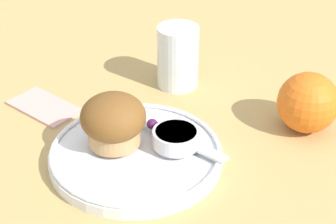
{
  "coord_description": "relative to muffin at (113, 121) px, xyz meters",
  "views": [
    {
      "loc": [
        0.38,
        -0.41,
        0.43
      ],
      "look_at": [
        0.01,
        0.05,
        0.06
      ],
      "focal_mm": 60.0,
      "sensor_mm": 36.0,
      "label": 1
    }
  ],
  "objects": [
    {
      "name": "muffin",
      "position": [
        0.0,
        0.0,
        0.0
      ],
      "size": [
        0.08,
        0.08,
        0.07
      ],
      "color": "tan",
      "rests_on": "plate"
    },
    {
      "name": "cream_ramekin",
      "position": [
        0.06,
        0.04,
        -0.02
      ],
      "size": [
        0.06,
        0.06,
        0.02
      ],
      "color": "silver",
      "rests_on": "plate"
    },
    {
      "name": "orange_fruit",
      "position": [
        0.16,
        0.21,
        -0.01
      ],
      "size": [
        0.08,
        0.08,
        0.08
      ],
      "color": "orange",
      "rests_on": "ground_plane"
    },
    {
      "name": "juice_glass",
      "position": [
        -0.05,
        0.19,
        -0.0
      ],
      "size": [
        0.06,
        0.06,
        0.1
      ],
      "color": "silver",
      "rests_on": "ground_plane"
    },
    {
      "name": "berry_pair",
      "position": [
        0.02,
        0.05,
        -0.02
      ],
      "size": [
        0.03,
        0.01,
        0.01
      ],
      "color": "#4C194C",
      "rests_on": "plate"
    },
    {
      "name": "ground_plane",
      "position": [
        0.03,
        0.01,
        -0.05
      ],
      "size": [
        3.0,
        3.0,
        0.0
      ],
      "primitive_type": "plane",
      "color": "tan"
    },
    {
      "name": "plate",
      "position": [
        0.03,
        0.01,
        -0.04
      ],
      "size": [
        0.22,
        0.22,
        0.02
      ],
      "color": "white",
      "rests_on": "ground_plane"
    },
    {
      "name": "folded_napkin",
      "position": [
        -0.16,
        0.02,
        -0.05
      ],
      "size": [
        0.1,
        0.06,
        0.01
      ],
      "color": "#D19E93",
      "rests_on": "ground_plane"
    },
    {
      "name": "butter_knife",
      "position": [
        0.04,
        0.06,
        -0.03
      ],
      "size": [
        0.19,
        0.02,
        0.0
      ],
      "rotation": [
        0.0,
        0.0,
        -0.02
      ],
      "color": "silver",
      "rests_on": "plate"
    }
  ]
}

